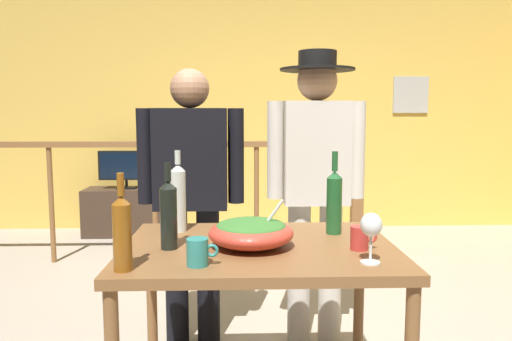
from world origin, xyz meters
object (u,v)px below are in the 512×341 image
Objects in this scene: wine_bottle_green at (334,201)px; wine_bottle_dark at (169,213)px; wine_bottle_amber at (122,231)px; person_standing_left at (191,185)px; stair_railing at (222,180)px; tv_console at (127,211)px; mug_teal at (198,252)px; wine_bottle_clear at (178,197)px; mug_red at (360,238)px; salad_bowl at (251,232)px; framed_picture at (411,95)px; serving_table at (259,265)px; wine_glass at (371,227)px; flat_screen_tv at (125,166)px; person_standing_right at (316,173)px.

wine_bottle_dark is at bearing -162.36° from wine_bottle_green.
person_standing_left reaches higher than wine_bottle_amber.
stair_railing reaches higher than tv_console.
wine_bottle_clear is at bearing 104.31° from mug_teal.
mug_red is (0.75, -0.33, -0.11)m from wine_bottle_clear.
wine_bottle_amber is (-0.12, -0.27, -0.01)m from wine_bottle_dark.
wine_bottle_clear reaches higher than salad_bowl.
wine_bottle_clear is 3.27× the size of mug_teal.
framed_picture reaches higher than person_standing_left.
salad_bowl is at bearing -69.28° from tv_console.
serving_table is 5.99× the size of wine_glass.
wine_bottle_clear is 1.10× the size of wine_bottle_amber.
mug_teal is at bearing -73.31° from tv_console.
mug_red is 1.14m from person_standing_left.
wine_bottle_green reaches higher than flat_screen_tv.
mug_red is (0.62, 0.18, -0.00)m from mug_teal.
person_standing_right reaches higher than mug_red.
wine_glass is 0.78m from wine_bottle_dark.
wine_glass is (0.39, -0.26, 0.22)m from serving_table.
person_standing_right reaches higher than wine_glass.
stair_railing is at bearing -148.67° from framed_picture.
wine_bottle_amber is 0.22× the size of person_standing_left.
stair_railing is 34.56× the size of mug_red.
wine_bottle_clear is 0.83m from mug_red.
framed_picture is at bearing 65.89° from wine_bottle_green.
person_standing_left is at bearing -128.07° from framed_picture.
salad_bowl is 0.34m from wine_bottle_dark.
person_standing_left is (-0.74, 1.03, 0.01)m from wine_glass.
person_standing_left reaches higher than mug_red.
mug_teal is at bearing -179.51° from wine_glass.
wine_bottle_green is 3.26× the size of mug_teal.
person_standing_right is at bearing 92.91° from mug_red.
wine_bottle_clear is 0.24× the size of person_standing_left.
serving_table is 0.71× the size of person_standing_left.
stair_railing is 2.38m from wine_bottle_dark.
wine_bottle_green is 0.59m from person_standing_right.
person_standing_left is (0.01, 0.52, -0.02)m from wine_bottle_clear.
flat_screen_tv is at bearing 111.60° from serving_table.
flat_screen_tv is at bearing 102.89° from wine_bottle_amber.
person_standing_left is at bearing 139.57° from wine_bottle_green.
wine_bottle_clear is (0.95, -3.08, 0.68)m from tv_console.
wine_bottle_green is (0.70, 0.22, 0.01)m from wine_bottle_dark.
wine_bottle_amber is 0.27m from mug_teal.
wine_glass is 0.50× the size of wine_bottle_green.
wine_bottle_dark is at bearing -90.57° from wine_bottle_clear.
wine_glass is at bearing 125.04° from person_standing_left.
wine_glass is at bearing -34.20° from serving_table.
salad_bowl is at bearing 50.76° from mug_teal.
flat_screen_tv is at bearing 106.83° from mug_teal.
stair_railing is 2.37× the size of person_standing_left.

